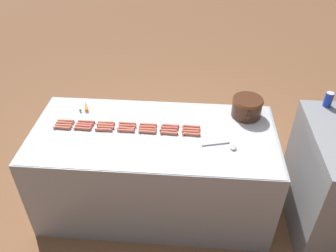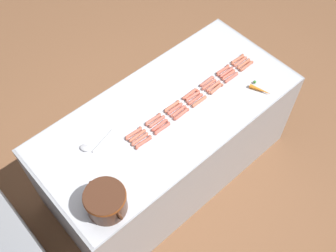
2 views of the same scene
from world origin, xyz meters
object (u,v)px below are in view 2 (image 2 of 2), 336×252
(hot_dog_0, at_px, (246,66))
(hot_dog_3, at_px, (199,101))
(hot_dog_2, at_px, (216,89))
(hot_dog_22, at_px, (223,70))
(hot_dog_5, at_px, (162,128))
(hot_dog_26, at_px, (153,119))
(hot_dog_6, at_px, (143,142))
(hot_dog_20, at_px, (137,136))
(hot_dog_8, at_px, (228,75))
(hot_dog_23, at_px, (207,81))
(hot_dog_13, at_px, (140,139))
(hot_dog_16, at_px, (209,84))
(hot_dog_4, at_px, (181,114))
(hot_dog_15, at_px, (226,72))
(hot_dog_21, at_px, (238,59))
(hot_dog_17, at_px, (193,96))
(hot_dog_19, at_px, (157,121))
(hot_dog_12, at_px, (160,125))
(hot_dog_18, at_px, (175,109))
(hot_dog_10, at_px, (195,99))
(hot_dog_7, at_px, (244,64))
(hot_dog_14, at_px, (240,62))
(hot_dog_1, at_px, (231,77))
(hot_dog_11, at_px, (178,111))
(hot_dog_27, at_px, (134,133))
(hot_dog_24, at_px, (190,94))
(hot_dog_25, at_px, (172,106))
(bean_pot, at_px, (106,201))
(serving_spoon, at_px, (91,145))
(hot_dog_9, at_px, (213,86))
(carrot, at_px, (260,89))

(hot_dog_0, height_order, hot_dog_3, same)
(hot_dog_2, xyz_separation_m, hot_dog_22, (0.10, -0.18, 0.00))
(hot_dog_5, distance_m, hot_dog_26, 0.10)
(hot_dog_6, height_order, hot_dog_20, same)
(hot_dog_3, bearing_deg, hot_dog_20, 82.44)
(hot_dog_8, relative_size, hot_dog_23, 1.00)
(hot_dog_0, relative_size, hot_dog_13, 1.00)
(hot_dog_16, bearing_deg, hot_dog_4, 100.48)
(hot_dog_16, xyz_separation_m, hot_dog_26, (0.03, 0.52, 0.00))
(hot_dog_4, bearing_deg, hot_dog_15, -83.44)
(hot_dog_0, distance_m, hot_dog_21, 0.10)
(hot_dog_5, relative_size, hot_dog_16, 1.00)
(hot_dog_17, bearing_deg, hot_dog_19, 89.69)
(hot_dog_12, distance_m, hot_dog_18, 0.18)
(hot_dog_22, relative_size, hot_dog_26, 1.00)
(hot_dog_10, xyz_separation_m, hot_dog_23, (0.07, -0.19, 0.00))
(hot_dog_7, relative_size, hot_dog_20, 1.00)
(hot_dog_14, distance_m, hot_dog_19, 0.87)
(hot_dog_1, bearing_deg, hot_dog_12, 87.42)
(hot_dog_11, distance_m, hot_dog_15, 0.53)
(hot_dog_6, height_order, hot_dog_14, same)
(hot_dog_7, distance_m, hot_dog_14, 0.03)
(hot_dog_1, xyz_separation_m, hot_dog_23, (0.10, 0.17, 0.00))
(hot_dog_15, bearing_deg, hot_dog_8, 170.33)
(hot_dog_3, bearing_deg, hot_dog_27, 79.10)
(hot_dog_16, bearing_deg, hot_dog_10, 100.70)
(hot_dog_15, relative_size, hot_dog_24, 1.00)
(hot_dog_23, bearing_deg, hot_dog_25, 89.97)
(hot_dog_18, xyz_separation_m, bean_pot, (-0.28, 0.81, 0.08))
(hot_dog_6, distance_m, hot_dog_21, 1.06)
(hot_dog_22, bearing_deg, hot_dog_21, -89.37)
(hot_dog_6, height_order, hot_dog_24, same)
(serving_spoon, bearing_deg, bean_pot, 157.02)
(hot_dog_7, relative_size, hot_dog_13, 1.00)
(hot_dog_12, relative_size, hot_dog_21, 1.00)
(hot_dog_1, relative_size, hot_dog_14, 1.00)
(hot_dog_11, relative_size, hot_dog_22, 1.00)
(hot_dog_1, relative_size, bean_pot, 0.46)
(hot_dog_11, relative_size, hot_dog_12, 1.00)
(hot_dog_0, height_order, hot_dog_22, same)
(hot_dog_0, bearing_deg, bean_pot, 98.04)
(hot_dog_9, relative_size, hot_dog_23, 1.00)
(bean_pot, height_order, carrot, bean_pot)
(hot_dog_21, distance_m, hot_dog_22, 0.17)
(hot_dog_25, bearing_deg, hot_dog_13, 100.14)
(hot_dog_22, bearing_deg, hot_dog_23, 89.64)
(hot_dog_7, bearing_deg, hot_dog_11, 90.02)
(hot_dog_25, bearing_deg, hot_dog_24, -91.01)
(hot_dog_21, bearing_deg, hot_dog_20, 91.69)
(hot_dog_12, distance_m, hot_dog_25, 0.19)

